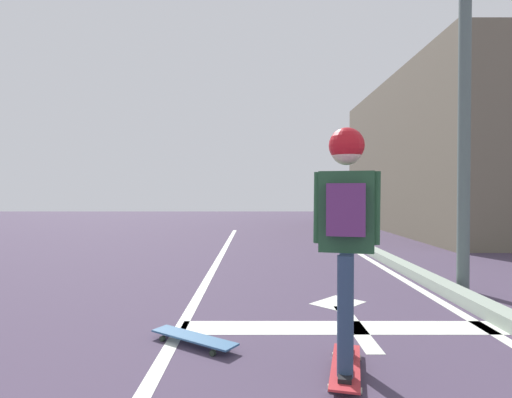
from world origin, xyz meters
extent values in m
cube|color=silver|center=(0.48, 6.00, 0.00)|extent=(0.12, 20.00, 0.01)
cube|color=silver|center=(3.45, 6.00, 0.00)|extent=(0.12, 20.00, 0.01)
cube|color=silver|center=(2.04, 5.81, 0.00)|extent=(3.12, 0.40, 0.01)
cube|color=silver|center=(2.19, 5.85, 0.00)|extent=(0.16, 1.40, 0.01)
cube|color=silver|center=(2.19, 6.70, 0.00)|extent=(0.71, 0.71, 0.01)
cube|color=#96A595|center=(3.70, 6.00, 0.07)|extent=(0.24, 24.00, 0.14)
cube|color=#B92A30|center=(1.86, 4.79, 0.06)|extent=(0.39, 0.84, 0.02)
cube|color=#B2B2B7|center=(1.93, 5.06, 0.05)|extent=(0.17, 0.09, 0.01)
cylinder|color=silver|center=(1.84, 5.08, 0.02)|extent=(0.04, 0.05, 0.04)
cylinder|color=silver|center=(2.02, 5.04, 0.02)|extent=(0.04, 0.05, 0.04)
cube|color=#B2B2B7|center=(1.80, 4.53, 0.05)|extent=(0.17, 0.09, 0.01)
cylinder|color=silver|center=(1.70, 4.55, 0.02)|extent=(0.04, 0.05, 0.04)
cylinder|color=silver|center=(1.89, 4.50, 0.02)|extent=(0.04, 0.05, 0.04)
cylinder|color=navy|center=(1.91, 4.98, 0.48)|extent=(0.11, 0.11, 0.82)
cube|color=black|center=(1.91, 4.98, 0.09)|extent=(0.14, 0.25, 0.03)
cylinder|color=navy|center=(1.82, 4.61, 0.48)|extent=(0.11, 0.11, 0.82)
cube|color=black|center=(1.82, 4.61, 0.09)|extent=(0.14, 0.25, 0.03)
cube|color=#265032|center=(1.86, 4.79, 1.19)|extent=(0.42, 0.27, 0.58)
cylinder|color=#265032|center=(1.67, 4.87, 1.21)|extent=(0.07, 0.10, 0.53)
cylinder|color=#265032|center=(2.07, 4.77, 1.21)|extent=(0.07, 0.08, 0.53)
sphere|color=beige|center=(1.86, 4.79, 1.63)|extent=(0.23, 0.23, 0.23)
sphere|color=red|center=(1.86, 4.79, 1.66)|extent=(0.26, 0.26, 0.26)
cube|color=#602C68|center=(1.83, 4.66, 1.21)|extent=(0.29, 0.20, 0.36)
cube|color=#315B85|center=(0.67, 5.36, 0.07)|extent=(0.81, 0.63, 0.02)
cube|color=#B2B2B7|center=(0.43, 5.52, 0.06)|extent=(0.12, 0.15, 0.01)
cylinder|color=#212C22|center=(0.38, 5.45, 0.02)|extent=(0.06, 0.05, 0.05)
cylinder|color=#212C22|center=(0.48, 5.60, 0.02)|extent=(0.06, 0.05, 0.05)
cube|color=#B2B2B7|center=(0.91, 5.20, 0.06)|extent=(0.12, 0.15, 0.01)
cylinder|color=#212C22|center=(0.86, 5.12, 0.02)|extent=(0.06, 0.05, 0.05)
cylinder|color=#212C22|center=(0.96, 5.27, 0.02)|extent=(0.06, 0.05, 0.05)
cylinder|color=#50615D|center=(4.00, 7.31, 2.67)|extent=(0.16, 0.16, 5.33)
camera|label=1|loc=(1.21, 1.86, 1.32)|focal=28.56mm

